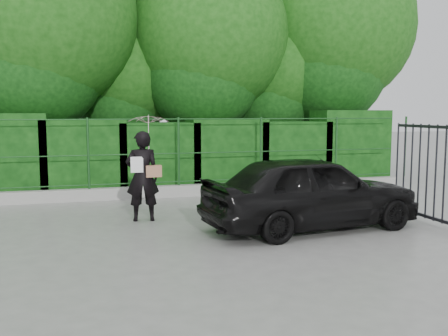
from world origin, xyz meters
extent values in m
plane|color=gray|center=(0.00, 0.00, 0.00)|extent=(80.00, 80.00, 0.00)
cube|color=#9E9E99|center=(0.00, 4.50, 0.15)|extent=(14.00, 0.25, 0.30)
cylinder|color=#18431A|center=(-1.90, 4.50, 1.20)|extent=(0.06, 0.06, 1.80)
cylinder|color=#18431A|center=(0.40, 4.50, 1.20)|extent=(0.06, 0.06, 1.80)
cylinder|color=#18431A|center=(2.70, 4.50, 1.20)|extent=(0.06, 0.06, 1.80)
cylinder|color=#18431A|center=(5.00, 4.50, 1.20)|extent=(0.06, 0.06, 1.80)
cylinder|color=#18431A|center=(7.30, 4.50, 1.20)|extent=(0.06, 0.06, 1.80)
cylinder|color=#18431A|center=(0.00, 4.50, 0.40)|extent=(13.60, 0.03, 0.03)
cylinder|color=#18431A|center=(0.00, 4.50, 1.15)|extent=(13.60, 0.03, 0.03)
cylinder|color=#18431A|center=(0.00, 4.50, 2.05)|extent=(13.60, 0.03, 0.03)
cube|color=black|center=(-4.00, 5.50, 1.10)|extent=(2.20, 1.20, 2.20)
cube|color=black|center=(-2.00, 5.50, 1.02)|extent=(2.20, 1.20, 2.05)
cube|color=black|center=(0.00, 5.50, 0.97)|extent=(2.20, 1.20, 1.94)
cube|color=black|center=(2.00, 5.50, 1.02)|extent=(2.20, 1.20, 2.04)
cube|color=black|center=(4.00, 5.50, 0.97)|extent=(2.20, 1.20, 1.95)
cube|color=black|center=(6.00, 5.50, 1.14)|extent=(2.20, 1.20, 2.29)
cylinder|color=black|center=(-3.00, 7.20, 2.25)|extent=(0.36, 0.36, 4.50)
sphere|color=#14470F|center=(-3.00, 7.20, 4.95)|extent=(5.40, 5.40, 5.40)
cylinder|color=black|center=(-0.50, 8.50, 1.62)|extent=(0.36, 0.36, 3.25)
sphere|color=#14470F|center=(-0.50, 8.50, 3.58)|extent=(3.90, 3.90, 3.90)
cylinder|color=black|center=(2.00, 7.50, 2.12)|extent=(0.36, 0.36, 4.25)
sphere|color=#14470F|center=(2.00, 7.50, 4.68)|extent=(5.10, 5.10, 5.10)
cylinder|color=black|center=(4.50, 8.20, 1.75)|extent=(0.36, 0.36, 3.50)
sphere|color=#14470F|center=(4.50, 8.20, 3.85)|extent=(4.20, 4.20, 4.20)
cylinder|color=black|center=(6.50, 7.80, 2.38)|extent=(0.36, 0.36, 4.75)
sphere|color=#14470F|center=(6.50, 7.80, 5.23)|extent=(5.70, 5.70, 5.70)
cube|color=#26262C|center=(4.60, -0.05, 0.15)|extent=(0.05, 2.00, 0.06)
cube|color=#26262C|center=(4.60, -0.05, 1.95)|extent=(0.05, 2.00, 0.06)
cylinder|color=#26262C|center=(4.60, -0.50, 1.05)|extent=(0.04, 0.04, 1.90)
cylinder|color=#26262C|center=(4.60, -0.25, 1.05)|extent=(0.04, 0.04, 1.90)
cylinder|color=#26262C|center=(4.60, 0.00, 1.05)|extent=(0.04, 0.04, 1.90)
cylinder|color=#26262C|center=(4.60, 0.25, 1.05)|extent=(0.04, 0.04, 1.90)
cylinder|color=#26262C|center=(4.60, 0.50, 1.05)|extent=(0.04, 0.04, 1.90)
cylinder|color=#26262C|center=(4.60, 0.75, 1.05)|extent=(0.04, 0.04, 1.90)
cylinder|color=#26262C|center=(4.60, 1.00, 1.05)|extent=(0.04, 0.04, 1.90)
imported|color=black|center=(-0.86, 1.78, 0.93)|extent=(0.71, 0.50, 1.86)
imported|color=#FAD0D6|center=(-0.71, 1.83, 1.80)|extent=(0.85, 0.86, 0.78)
cube|color=#9D6A4B|center=(-0.64, 1.70, 1.03)|extent=(0.32, 0.15, 0.24)
cube|color=white|center=(-0.98, 1.66, 1.18)|extent=(0.25, 0.02, 0.32)
imported|color=black|center=(2.17, 0.20, 0.72)|extent=(4.44, 2.25, 1.45)
camera|label=1|loc=(-1.99, -8.42, 2.25)|focal=40.00mm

